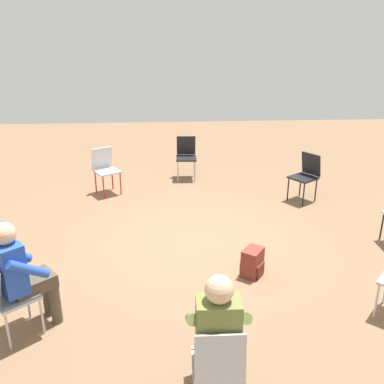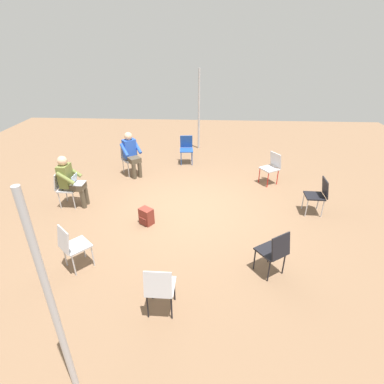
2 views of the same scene
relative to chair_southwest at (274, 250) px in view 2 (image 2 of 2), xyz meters
name	(u,v)px [view 2 (image 2 of 2)]	position (x,y,z in m)	size (l,w,h in m)	color
ground_plane	(189,209)	(2.04, 1.51, -0.50)	(16.58, 16.58, 0.00)	brown
chair_southwest	(274,250)	(0.00, 0.00, 0.00)	(0.58, 0.57, 0.85)	black
chair_southeast	(272,166)	(3.57, -0.60, 0.00)	(0.56, 0.58, 0.85)	#B7B7BC
chair_south	(318,194)	(2.04, -1.34, 0.00)	(0.42, 0.45, 0.85)	black
chair_northeast	(129,157)	(4.03, 3.36, 0.00)	(0.58, 0.58, 0.85)	#B7B7BC
chair_northwest	(72,245)	(-0.03, 3.35, 0.00)	(0.59, 0.58, 0.85)	#B7B7BC
chair_east	(186,147)	(4.94, 1.78, 0.00)	(0.47, 0.43, 0.85)	#1E4799
chair_west	(160,287)	(-0.89, 1.74, 0.00)	(0.44, 0.41, 0.85)	#B7B7BC
chair_north	(65,186)	(2.09, 4.40, 0.00)	(0.41, 0.44, 0.85)	#B7B7BC
person_with_laptop	(70,179)	(2.09, 4.23, 0.20)	(0.50, 0.53, 1.24)	#4C4233
person_in_blue	(131,152)	(3.90, 3.25, 0.20)	(0.63, 0.63, 1.24)	#4C4233
backpack_near_laptop_user	(146,217)	(1.41, 2.39, -0.34)	(0.33, 0.34, 0.36)	maroon
tent_pole_near	(52,306)	(-1.96, 2.58, 0.79)	(0.07, 0.07, 2.58)	#B2B2B7
tent_pole_far	(199,110)	(6.31, 1.45, 0.84)	(0.07, 0.07, 2.67)	#B2B2B7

